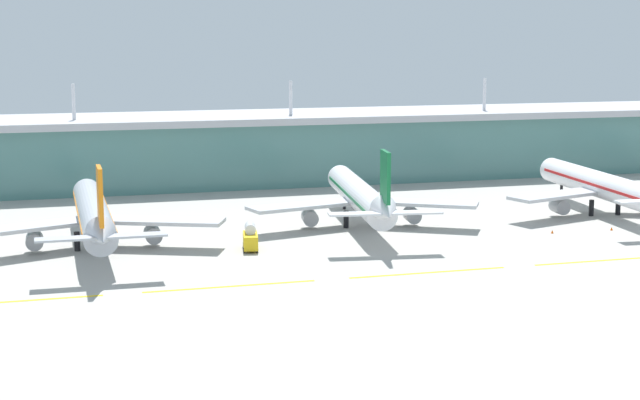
{
  "coord_description": "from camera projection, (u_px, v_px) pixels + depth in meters",
  "views": [
    {
      "loc": [
        -66.52,
        -162.11,
        40.24
      ],
      "look_at": [
        -11.52,
        29.72,
        7.0
      ],
      "focal_mm": 56.8,
      "sensor_mm": 36.0,
      "label": 1
    }
  ],
  "objects": [
    {
      "name": "taxiway_stripe_mid_east",
      "position": [
        606.0,
        260.0,
        180.2
      ],
      "size": [
        28.0,
        0.7,
        0.04
      ],
      "primitive_type": "cube",
      "color": "yellow",
      "rests_on": "ground"
    },
    {
      "name": "taxiway_stripe_west",
      "position": [
        8.0,
        302.0,
        152.47
      ],
      "size": [
        28.0,
        0.7,
        0.04
      ],
      "primitive_type": "cube",
      "color": "yellow",
      "rests_on": "ground"
    },
    {
      "name": "terminal_building",
      "position": [
        286.0,
        146.0,
        275.13
      ],
      "size": [
        288.0,
        34.0,
        27.46
      ],
      "color": "slate",
      "rests_on": "ground"
    },
    {
      "name": "airliner_far_middle",
      "position": [
        603.0,
        186.0,
        224.72
      ],
      "size": [
        48.66,
        61.98,
        18.9
      ],
      "color": "white",
      "rests_on": "ground"
    },
    {
      "name": "taxiway_stripe_centre",
      "position": [
        428.0,
        273.0,
        170.96
      ],
      "size": [
        28.0,
        0.7,
        0.04
      ],
      "primitive_type": "cube",
      "color": "yellow",
      "rests_on": "ground"
    },
    {
      "name": "taxiway_stripe_mid_west",
      "position": [
        230.0,
        286.0,
        161.71
      ],
      "size": [
        28.0,
        0.7,
        0.04
      ],
      "primitive_type": "cube",
      "color": "yellow",
      "rests_on": "ground"
    },
    {
      "name": "safety_cone_nose_front",
      "position": [
        552.0,
        232.0,
        204.36
      ],
      "size": [
        0.56,
        0.56,
        0.7
      ],
      "primitive_type": "cone",
      "color": "orange",
      "rests_on": "ground"
    },
    {
      "name": "safety_cone_right_wingtip",
      "position": [
        612.0,
        229.0,
        207.42
      ],
      "size": [
        0.56,
        0.56,
        0.7
      ],
      "primitive_type": "cone",
      "color": "orange",
      "rests_on": "ground"
    },
    {
      "name": "airliner_near_middle",
      "position": [
        93.0,
        215.0,
        189.19
      ],
      "size": [
        48.8,
        62.56,
        18.9
      ],
      "color": "#ADB2BC",
      "rests_on": "ground"
    },
    {
      "name": "ground_plane",
      "position": [
        429.0,
        263.0,
        178.41
      ],
      "size": [
        600.0,
        600.0,
        0.0
      ],
      "primitive_type": "plane",
      "color": "#A8A59E"
    },
    {
      "name": "airliner_center",
      "position": [
        360.0,
        196.0,
        210.84
      ],
      "size": [
        48.3,
        61.52,
        18.9
      ],
      "color": "silver",
      "rests_on": "ground"
    },
    {
      "name": "fuel_truck",
      "position": [
        250.0,
        238.0,
        188.81
      ],
      "size": [
        3.8,
        7.54,
        4.95
      ],
      "color": "gold",
      "rests_on": "ground"
    }
  ]
}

